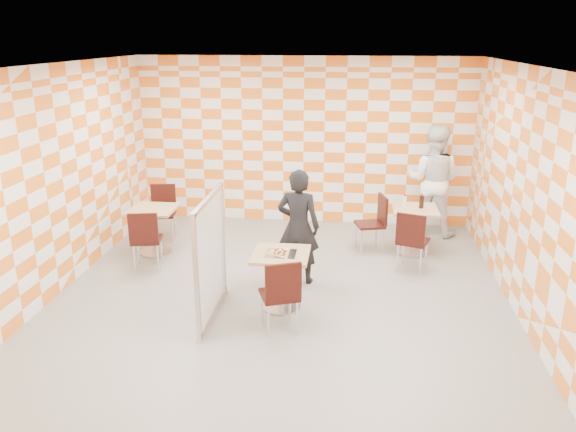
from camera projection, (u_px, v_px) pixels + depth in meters
The scene contains 15 objects.
room_shell at pixel (283, 182), 7.35m from camera, with size 7.00×7.00×7.00m.
main_table at pixel (281, 271), 7.07m from camera, with size 0.70×0.70×0.75m.
second_table at pixel (414, 223), 8.88m from camera, with size 0.70×0.70×0.75m.
empty_table at pixel (154, 223), 8.87m from camera, with size 0.70×0.70×0.75m.
chair_main_front at pixel (281, 291), 6.43m from camera, with size 0.55×0.55×0.92m.
chair_second_front at pixel (412, 237), 8.14m from camera, with size 0.54×0.55×0.92m.
chair_second_side at pixel (376, 219), 8.95m from camera, with size 0.52×0.52×0.92m.
chair_empty_near at pixel (145, 236), 8.19m from camera, with size 0.49×0.50×0.92m.
chair_empty_far at pixel (163, 207), 9.55m from camera, with size 0.48×0.49×0.92m.
partition at pixel (211, 257), 6.77m from camera, with size 0.08×1.38×1.55m.
man_dark at pixel (298, 227), 7.76m from camera, with size 0.59×0.39×1.63m, color black.
man_white at pixel (433, 180), 9.64m from camera, with size 0.93×0.73×1.92m, color white.
pizza_on_foil at pixel (281, 252), 6.97m from camera, with size 0.40×0.40×0.04m.
sport_bottle at pixel (404, 200), 8.90m from camera, with size 0.06×0.06×0.20m.
soda_bottle at pixel (422, 202), 8.78m from camera, with size 0.07×0.07×0.23m.
Camera 1 is at (0.88, -6.53, 3.35)m, focal length 35.00 mm.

